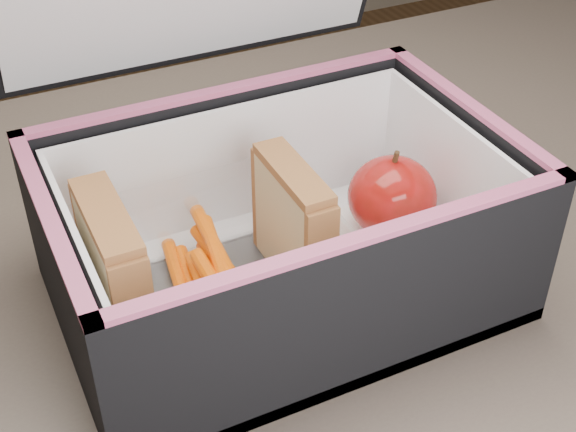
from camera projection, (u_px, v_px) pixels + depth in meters
name	position (u px, v px, depth m)	size (l,w,h in m)	color
kitchen_table	(309.00, 355.00, 0.69)	(1.20, 0.80, 0.75)	brown
lunch_bag	(279.00, 217.00, 0.58)	(0.32, 0.29, 0.32)	black
plastic_tub	(209.00, 265.00, 0.57)	(0.18, 0.13, 0.07)	white
sandwich_left	(115.00, 273.00, 0.53)	(0.03, 0.09, 0.10)	tan
sandwich_right	(293.00, 224.00, 0.58)	(0.02, 0.09, 0.10)	tan
carrot_sticks	(211.00, 276.00, 0.58)	(0.05, 0.14, 0.03)	#F85A00
paper_napkin	(385.00, 229.00, 0.65)	(0.08, 0.08, 0.01)	white
red_apple	(392.00, 197.00, 0.62)	(0.07, 0.07, 0.07)	maroon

